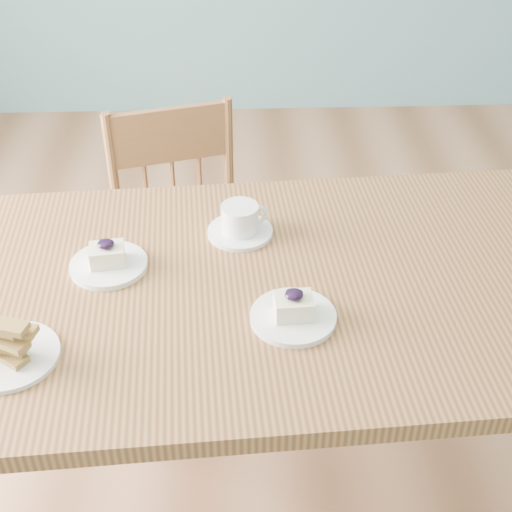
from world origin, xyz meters
TOP-DOWN VIEW (x-y plane):
  - room at (0.00, 0.00)m, footprint 5.01×5.01m
  - dining_table at (-0.39, -0.21)m, footprint 1.59×0.97m
  - dining_chair at (-0.61, 0.42)m, footprint 0.50×0.49m
  - cheesecake_plate_near at (-0.34, -0.34)m, footprint 0.18×0.18m
  - cheesecake_plate_far at (-0.75, -0.14)m, footprint 0.18×0.18m
  - coffee_cup at (-0.44, -0.02)m, footprint 0.16×0.16m
  - biscotti_plate at (-0.91, -0.43)m, footprint 0.20×0.20m

SIDE VIEW (x-z plane):
  - dining_chair at x=-0.61m, z-range 0.01..0.92m
  - dining_table at x=-0.39m, z-range 0.33..1.15m
  - cheesecake_plate_far at x=-0.75m, z-range 0.80..0.88m
  - cheesecake_plate_near at x=-0.34m, z-range 0.80..0.88m
  - coffee_cup at x=-0.44m, z-range 0.82..0.90m
  - biscotti_plate at x=-0.91m, z-range 0.81..0.91m
  - room at x=0.00m, z-range -0.01..2.71m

